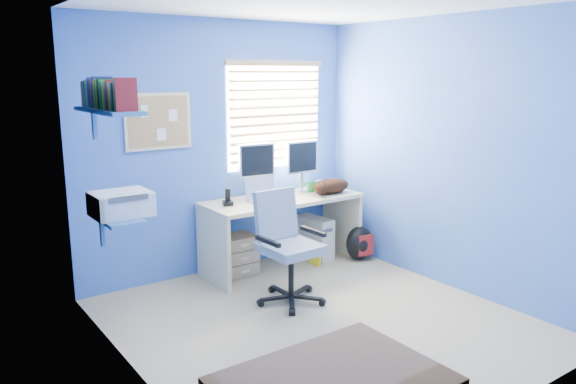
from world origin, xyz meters
TOP-DOWN VIEW (x-y plane):
  - floor at (0.00, 0.00)m, footprint 3.00×3.20m
  - ceiling at (0.00, 0.00)m, footprint 3.00×3.20m
  - wall_back at (0.00, 1.60)m, footprint 3.00×0.01m
  - wall_front at (0.00, -1.60)m, footprint 3.00×0.01m
  - wall_left at (-1.50, 0.00)m, footprint 0.01×3.20m
  - wall_right at (1.50, 0.00)m, footprint 0.01×3.20m
  - desk at (0.51, 1.26)m, footprint 1.65×0.65m
  - laptop at (0.28, 1.20)m, footprint 0.34×0.28m
  - monitor_left at (0.35, 1.50)m, footprint 0.41×0.15m
  - monitor_right at (0.87, 1.42)m, footprint 0.40×0.13m
  - phone at (-0.10, 1.29)m, footprint 0.12×0.13m
  - mug at (0.93, 1.32)m, footprint 0.10×0.09m
  - cd_spindle at (1.20, 1.47)m, footprint 0.13×0.13m
  - cat at (1.05, 1.13)m, footprint 0.50×0.39m
  - tower_pc at (0.98, 1.31)m, footprint 0.23×0.46m
  - drawer_boxes at (0.03, 1.35)m, footprint 0.35×0.28m
  - yellow_book at (0.84, 1.11)m, footprint 0.03×0.17m
  - backpack at (1.32, 0.96)m, footprint 0.36×0.31m
  - office_chair at (0.05, 0.51)m, footprint 0.59×0.59m
  - window_blinds at (0.65, 1.57)m, footprint 1.15×0.05m
  - corkboard at (-0.65, 1.58)m, footprint 0.64×0.02m
  - wall_shelves at (-1.35, 0.75)m, footprint 0.42×0.90m

SIDE VIEW (x-z plane):
  - floor at x=0.00m, z-range 0.00..0.00m
  - yellow_book at x=0.84m, z-range 0.00..0.24m
  - backpack at x=1.32m, z-range 0.00..0.37m
  - drawer_boxes at x=0.03m, z-range 0.00..0.41m
  - tower_pc at x=0.98m, z-range 0.00..0.45m
  - office_chair at x=0.05m, z-range -0.12..0.86m
  - desk at x=0.51m, z-range 0.00..0.74m
  - cd_spindle at x=1.20m, z-range 0.74..0.81m
  - mug at x=0.93m, z-range 0.74..0.84m
  - cat at x=1.05m, z-range 0.74..0.90m
  - phone at x=-0.10m, z-range 0.74..0.91m
  - laptop at x=0.28m, z-range 0.74..0.96m
  - monitor_left at x=0.35m, z-range 0.74..1.28m
  - monitor_right at x=0.87m, z-range 0.74..1.28m
  - wall_back at x=0.00m, z-range 0.00..2.50m
  - wall_front at x=0.00m, z-range 0.00..2.50m
  - wall_left at x=-1.50m, z-range 0.00..2.50m
  - wall_right at x=1.50m, z-range 0.00..2.50m
  - wall_shelves at x=-1.35m, z-range 0.91..1.96m
  - corkboard at x=-0.65m, z-range 1.29..1.81m
  - window_blinds at x=0.65m, z-range 1.00..2.10m
  - ceiling at x=0.00m, z-range 2.50..2.50m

